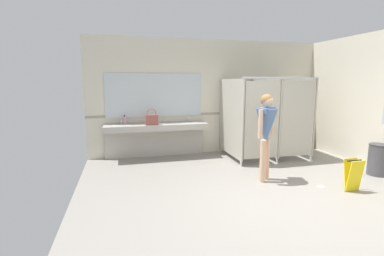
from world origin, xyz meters
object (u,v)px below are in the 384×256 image
trash_bin (378,160)px  wet_floor_sign (353,175)px  soap_dispenser (125,120)px  person_standing (266,127)px  handbag (152,119)px

trash_bin → wet_floor_sign: (-1.19, -0.59, -0.03)m
trash_bin → soap_dispenser: bearing=152.9°
person_standing → trash_bin: bearing=-6.3°
person_standing → wet_floor_sign: (1.23, -0.86, -0.76)m
trash_bin → person_standing: person_standing is taller
person_standing → wet_floor_sign: person_standing is taller
soap_dispenser → handbag: bearing=-25.6°
soap_dispenser → wet_floor_sign: 4.96m
wet_floor_sign → person_standing: bearing=145.1°
wet_floor_sign → handbag: bearing=138.0°
person_standing → handbag: bearing=134.2°
trash_bin → soap_dispenser: soap_dispenser is taller
person_standing → soap_dispenser: size_ratio=7.42×
handbag → soap_dispenser: handbag is taller
person_standing → soap_dispenser: 3.42m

